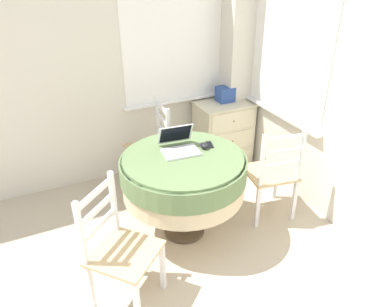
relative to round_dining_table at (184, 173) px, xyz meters
The scene contains 10 objects.
corner_room_shell 0.80m from the round_dining_table, 29.03° to the left, with size 4.36×4.62×2.55m.
round_dining_table is the anchor object (origin of this frame).
laptop 0.23m from the round_dining_table, 83.16° to the left, with size 0.32×0.32×0.20m.
computer_mouse 0.29m from the round_dining_table, 15.11° to the left, with size 0.06×0.09×0.05m.
cell_phone 0.34m from the round_dining_table, 17.39° to the left, with size 0.08×0.13×0.01m.
dining_chair_near_back_window 0.84m from the round_dining_table, 89.22° to the left, with size 0.45×0.45×0.93m.
dining_chair_near_right_window 0.84m from the round_dining_table, ahead, with size 0.48×0.47×0.93m.
dining_chair_camera_near 0.85m from the round_dining_table, 146.07° to the right, with size 0.59×0.59×0.93m.
corner_cabinet 1.37m from the round_dining_table, 45.81° to the left, with size 0.62×0.45×0.74m.
storage_box 1.42m from the round_dining_table, 46.10° to the left, with size 0.18×0.16×0.17m.
Camera 1 is at (-0.25, -0.86, 2.22)m, focal length 35.00 mm.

